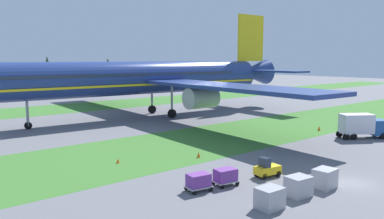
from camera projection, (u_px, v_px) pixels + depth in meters
The scene contains 17 objects.
ground_plane at pixel (351, 183), 35.45m from camera, with size 400.00×400.00×0.00m, color slate.
grass_strip_near at pixel (193, 142), 52.96m from camera, with size 320.00×17.84×0.01m, color #3D752D.
grass_strip_far at pixel (63, 108), 89.31m from camera, with size 320.00×17.84×0.01m, color #3D752D.
airliner at pixel (152, 78), 75.79m from camera, with size 65.97×81.00×21.94m.
baggage_tug at pixel (267, 169), 37.29m from camera, with size 2.77×1.68×1.97m.
cargo_dolly_lead at pixel (225, 176), 34.71m from camera, with size 2.40×1.82×1.55m.
cargo_dolly_second at pixel (199, 181), 33.23m from camera, with size 2.40×1.82×1.55m.
catering_truck at pixel (362, 125), 55.41m from camera, with size 7.08×5.72×3.58m.
ground_crew_loader at pixel (334, 178), 34.00m from camera, with size 0.55×0.36×1.74m.
uld_container_0 at pixel (270, 198), 29.31m from camera, with size 2.00×1.60×1.68m, color #A3A3A8.
uld_container_1 at pixel (298, 186), 31.96m from camera, with size 2.00×1.60×1.72m, color #A3A3A8.
uld_container_2 at pixel (325, 178), 34.05m from camera, with size 2.00×1.60×1.75m, color #A3A3A8.
taxiway_marker_0 at pixel (319, 128), 62.21m from camera, with size 0.44×0.44×0.68m, color orange.
taxiway_marker_1 at pixel (319, 129), 61.35m from camera, with size 0.44×0.44×0.67m, color orange.
taxiway_marker_2 at pixel (118, 161), 42.31m from camera, with size 0.44×0.44×0.50m, color orange.
taxiway_marker_3 at pixel (199, 155), 44.64m from camera, with size 0.44×0.44×0.70m, color orange.
distant_tree_line at pixel (44, 74), 117.22m from camera, with size 176.56×10.36×12.52m.
Camera 1 is at (-33.30, -16.84, 11.48)m, focal length 35.53 mm.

